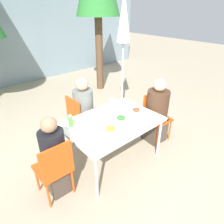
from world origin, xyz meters
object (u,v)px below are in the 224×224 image
person_right (156,113)px  drinking_cup (112,102)px  chair_right (155,113)px  bottle (71,121)px  person_left (55,159)px  closed_umbrella (124,31)px  person_far (84,112)px  chair_far (79,116)px  salad_bowl (146,116)px  chair_left (55,167)px

person_right → drinking_cup: (-0.60, 0.49, 0.23)m
chair_right → drinking_cup: 0.83m
person_right → bottle: size_ratio=6.64×
bottle → person_left: bearing=-147.5°
person_left → closed_umbrella: bearing=24.5°
chair_right → closed_umbrella: (0.08, 0.95, 1.31)m
person_far → closed_umbrella: 1.67m
chair_right → person_far: (-1.01, 0.78, 0.07)m
chair_far → person_far: size_ratio=0.72×
person_left → chair_far: (0.86, 0.78, -0.04)m
chair_right → person_right: person_right is taller
closed_umbrella → salad_bowl: bearing=-118.3°
person_left → closed_umbrella: size_ratio=0.46×
chair_right → chair_far: same height
chair_right → person_left: bearing=5.3°
closed_umbrella → drinking_cup: bearing=-144.3°
bottle → closed_umbrella: bearing=21.6°
chair_far → drinking_cup: bearing=45.9°
person_right → bottle: (-1.48, 0.38, 0.26)m
chair_left → chair_far: bearing=43.9°
person_right → person_left: bearing=3.1°
chair_left → salad_bowl: size_ratio=5.87×
person_right → closed_umbrella: bearing=-91.2°
chair_left → salad_bowl: chair_left is taller
person_left → chair_left: bearing=-121.9°
person_far → closed_umbrella: size_ratio=0.48×
chair_right → drinking_cup: bearing=-25.5°
chair_far → drinking_cup: 0.66m
chair_left → person_far: (0.99, 0.81, 0.07)m
drinking_cup → person_left: bearing=-163.9°
person_far → salad_bowl: (0.46, -1.01, 0.18)m
chair_right → bottle: bearing=-4.7°
person_left → drinking_cup: bearing=16.6°
chair_right → closed_umbrella: closed_umbrella is taller
chair_left → person_right: size_ratio=0.73×
chair_far → chair_left: bearing=-47.1°
drinking_cup → chair_left: bearing=-161.4°
person_far → salad_bowl: bearing=23.9°
person_far → salad_bowl: size_ratio=8.18×
person_left → person_far: size_ratio=0.95×
chair_right → drinking_cup: chair_right is taller
bottle → person_right: bearing=-14.5°
chair_left → closed_umbrella: closed_umbrella is taller
chair_right → person_far: person_far is taller
bottle → drinking_cup: 0.88m
person_left → person_right: person_right is taller
person_left → bottle: person_left is taller
chair_left → person_far: size_ratio=0.72×
person_left → salad_bowl: 1.44m
chair_far → bottle: 0.75m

